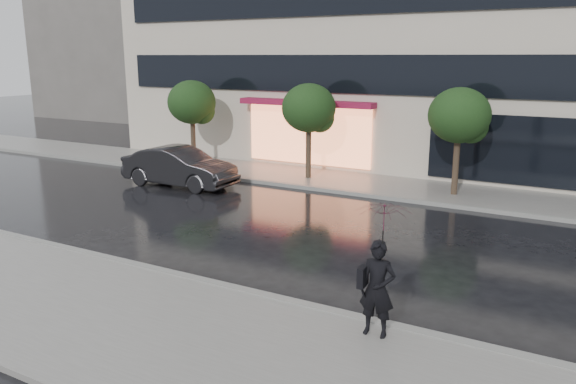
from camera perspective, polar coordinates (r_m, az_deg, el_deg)
The scene contains 11 objects.
ground at distance 13.73m, azimuth -5.95°, elevation -7.98°, with size 120.00×120.00×0.00m, color black.
sidewalk_near at distance 11.44m, azimuth -15.56°, elevation -12.70°, with size 60.00×4.50×0.12m, color slate.
sidewalk_far at distance 22.50m, azimuth 9.17°, elevation 0.67°, with size 60.00×3.50×0.12m, color slate.
curb_near at distance 12.96m, azimuth -8.52°, elevation -9.07°, with size 60.00×0.25×0.14m, color gray.
curb_far at distance 20.90m, azimuth 7.51°, elevation -0.24°, with size 60.00×0.25×0.14m, color gray.
bg_building_left at distance 50.80m, azimuth -15.54°, elevation 14.24°, with size 14.00×10.00×12.00m, color #59544F.
tree_far_west at distance 26.26m, azimuth -9.60°, elevation 8.82°, with size 2.20×2.20×3.99m.
tree_mid_west at distance 23.00m, azimuth 2.30°, elevation 8.34°, with size 2.20×2.20×3.99m.
tree_mid_east at distance 21.00m, azimuth 17.18°, elevation 7.24°, with size 2.20×2.20×3.99m.
parked_car at distance 22.62m, azimuth -10.97°, elevation 2.52°, with size 1.65×4.72×1.56m, color black.
pedestrian_with_umbrella at distance 9.99m, azimuth 9.41°, elevation -5.92°, with size 1.01×1.03×2.48m.
Camera 1 is at (7.42, -10.40, 5.04)m, focal length 35.00 mm.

